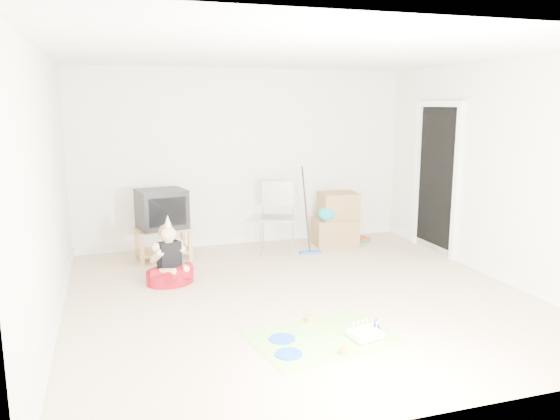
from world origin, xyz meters
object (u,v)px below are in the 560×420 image
object	(u,v)px
folding_chair	(277,218)
seated_woman	(170,268)
tv_stand	(163,241)
crt_tv	(162,209)
cardboard_boxes	(336,220)
birthday_cake	(365,335)

from	to	relation	value
folding_chair	seated_woman	xyz separation A→B (m)	(-1.60, -0.88, -0.33)
tv_stand	crt_tv	size ratio (longest dim) A/B	1.24
tv_stand	cardboard_boxes	size ratio (longest dim) A/B	0.96
cardboard_boxes	birthday_cake	xyz separation A→B (m)	(-1.07, -3.18, -0.34)
birthday_cake	crt_tv	bearing A→B (deg)	115.11
folding_chair	cardboard_boxes	xyz separation A→B (m)	(0.98, 0.18, -0.13)
tv_stand	seated_woman	xyz separation A→B (m)	(-0.03, -1.03, -0.08)
folding_chair	cardboard_boxes	distance (m)	1.00
crt_tv	birthday_cake	size ratio (longest dim) A/B	2.01
crt_tv	cardboard_boxes	xyz separation A→B (m)	(2.55, 0.02, -0.33)
cardboard_boxes	birthday_cake	size ratio (longest dim) A/B	2.60
crt_tv	cardboard_boxes	bearing A→B (deg)	-11.81
crt_tv	seated_woman	distance (m)	1.16
seated_woman	crt_tv	bearing A→B (deg)	88.58
cardboard_boxes	birthday_cake	bearing A→B (deg)	-108.62
crt_tv	seated_woman	world-z (taller)	crt_tv
tv_stand	crt_tv	distance (m)	0.44
tv_stand	seated_woman	bearing A→B (deg)	-91.42
crt_tv	tv_stand	bearing A→B (deg)	77.72
folding_chair	seated_woman	bearing A→B (deg)	-151.31
cardboard_boxes	birthday_cake	world-z (taller)	cardboard_boxes
folding_chair	birthday_cake	distance (m)	3.04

